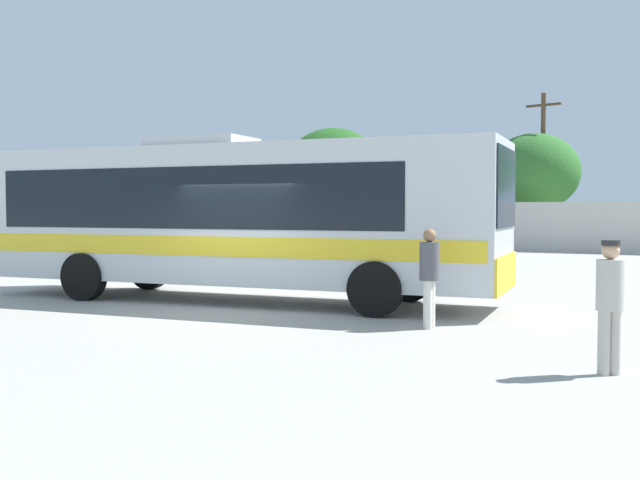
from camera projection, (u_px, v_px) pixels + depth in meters
name	position (u px, v px, depth m)	size (l,w,h in m)	color
ground_plane	(409.00, 271.00, 23.66)	(300.00, 300.00, 0.00)	#A3A099
perimeter_wall	(505.00, 226.00, 35.56)	(80.00, 0.30, 2.31)	beige
coach_bus_silver_yellow	(232.00, 213.00, 16.18)	(11.67, 3.51, 3.57)	silver
attendant_by_bus_door	(429.00, 272.00, 12.41)	(0.34, 0.34, 1.67)	silver
passenger_waiting_on_apron	(610.00, 298.00, 8.94)	(0.46, 0.46, 1.64)	#B7B2A8
parked_car_leftmost_dark_blue	(302.00, 234.00, 36.31)	(4.41, 2.00, 1.43)	navy
parked_car_second_dark_blue	(408.00, 235.00, 34.11)	(4.52, 2.09, 1.54)	navy
utility_pole_near	(543.00, 167.00, 37.42)	(1.78, 0.50, 7.82)	#4C3823
roadside_tree_left	(218.00, 174.00, 49.86)	(5.40, 5.40, 6.63)	brown
roadside_tree_midleft	(333.00, 169.00, 43.53)	(5.65, 5.65, 6.73)	brown
roadside_tree_midright	(534.00, 172.00, 37.57)	(4.63, 4.63, 5.82)	brown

